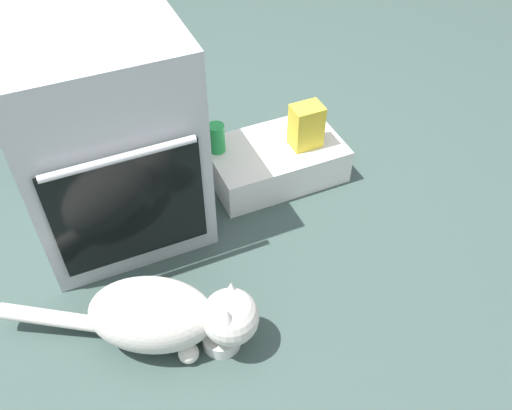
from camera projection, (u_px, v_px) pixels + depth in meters
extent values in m
plane|color=#384C47|center=(159.00, 292.00, 1.87)|extent=(8.00, 8.00, 0.00)
cube|color=#B7BABF|center=(104.00, 134.00, 1.85)|extent=(0.57, 0.57, 0.78)
cube|color=black|center=(131.00, 210.00, 1.73)|extent=(0.49, 0.01, 0.43)
cylinder|color=silver|center=(120.00, 158.00, 1.55)|extent=(0.46, 0.02, 0.02)
cube|color=white|center=(275.00, 161.00, 2.24)|extent=(0.53, 0.33, 0.15)
cylinder|color=white|center=(222.00, 338.00, 1.71)|extent=(0.12, 0.12, 0.05)
sphere|color=brown|center=(221.00, 335.00, 1.70)|extent=(0.07, 0.07, 0.07)
ellipsoid|color=silver|center=(152.00, 315.00, 1.65)|extent=(0.45, 0.39, 0.23)
sphere|color=silver|center=(230.00, 317.00, 1.62)|extent=(0.17, 0.17, 0.17)
cone|color=silver|center=(232.00, 291.00, 1.61)|extent=(0.06, 0.06, 0.08)
cone|color=silver|center=(228.00, 318.00, 1.54)|extent=(0.06, 0.06, 0.08)
cylinder|color=silver|center=(52.00, 318.00, 1.71)|extent=(0.32, 0.20, 0.09)
sphere|color=silver|center=(195.00, 318.00, 1.75)|extent=(0.06, 0.06, 0.06)
sphere|color=silver|center=(189.00, 353.00, 1.66)|extent=(0.06, 0.06, 0.06)
cylinder|color=green|center=(217.00, 138.00, 2.13)|extent=(0.07, 0.07, 0.12)
cube|color=yellow|center=(306.00, 126.00, 2.13)|extent=(0.12, 0.09, 0.18)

